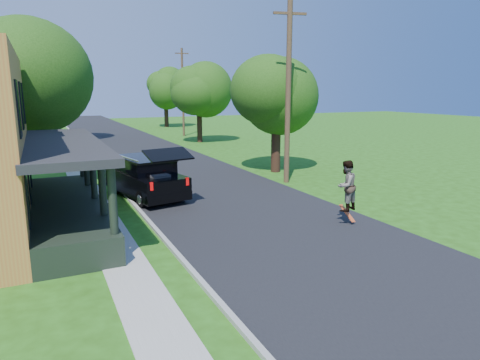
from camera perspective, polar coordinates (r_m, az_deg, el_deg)
name	(u,v)px	position (r m, az deg, el deg)	size (l,w,h in m)	color
ground	(311,248)	(13.91, 9.49, -8.97)	(140.00, 140.00, 0.00)	#245010
street	(155,159)	(31.93, -11.28, 2.76)	(8.00, 120.00, 0.02)	black
curb	(97,163)	(31.22, -18.50, 2.18)	(0.15, 120.00, 0.12)	#999A95
sidewalk	(73,164)	(31.09, -21.33, 1.94)	(1.30, 120.00, 0.03)	gray
black_suv	(146,177)	(20.35, -12.47, 0.39)	(2.99, 5.69, 2.52)	black
skateboarder	(346,186)	(16.09, 13.95, -0.76)	(1.10, 0.97, 1.88)	black
skateboard	(347,214)	(16.62, 14.10, -4.40)	(0.36, 0.72, 0.59)	#C23F10
tree_left_mid	(13,73)	(25.11, -28.04, 12.46)	(6.39, 6.19, 9.01)	black
tree_left_far	(50,75)	(46.54, -23.97, 12.69)	(6.36, 6.16, 9.73)	black
tree_right_near	(276,84)	(26.06, 4.84, 12.64)	(6.46, 6.70, 8.05)	black
tree_right_mid	(199,88)	(41.63, -5.55, 12.09)	(6.60, 6.74, 7.98)	black
tree_right_far	(165,85)	(60.21, -9.97, 12.37)	(5.63, 5.75, 8.27)	black
utility_pole_near	(288,92)	(22.99, 6.44, 11.62)	(1.74, 0.52, 9.39)	#442D20
utility_pole_far	(183,92)	(47.75, -7.63, 11.62)	(1.48, 0.29, 9.36)	#442D20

